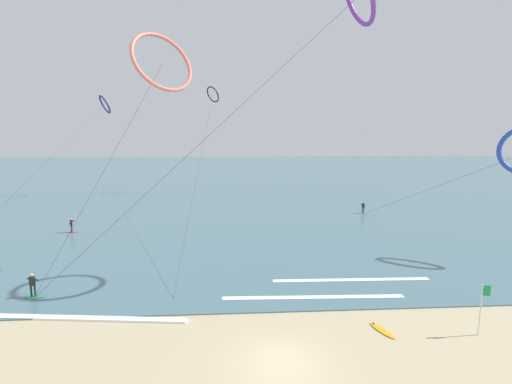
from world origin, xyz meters
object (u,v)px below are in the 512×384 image
surfer_magenta (72,226)px  surfer_lime (363,209)px  surfer_emerald (33,287)px  kite_charcoal (213,95)px  surfboard_spare (382,330)px  beach_flag (483,302)px  kite_coral (162,62)px  kite_navy (105,105)px

surfer_magenta → surfer_lime: bearing=-92.5°
surfer_emerald → kite_charcoal: kite_charcoal is taller
surfboard_spare → beach_flag: (5.25, -0.72, 1.92)m
kite_coral → beach_flag: size_ratio=6.51×
surfer_magenta → kite_navy: bearing=-4.0°
surfer_emerald → kite_coral: 18.83m
surfer_magenta → kite_charcoal: kite_charcoal is taller
surfer_emerald → kite_charcoal: bearing=86.5°
surfer_magenta → surfer_emerald: (5.14, -17.24, 0.00)m
surfer_emerald → surfer_magenta: bearing=114.3°
surfer_lime → beach_flag: bearing=58.5°
surfer_emerald → surfer_lime: size_ratio=1.00×
surfer_magenta → beach_flag: bearing=-140.7°
surfer_emerald → kite_coral: size_ratio=0.09×
kite_navy → surfboard_spare: 63.70m
surfer_magenta → kite_navy: size_ratio=0.03×
kite_charcoal → beach_flag: kite_charcoal is taller
kite_charcoal → kite_navy: bearing=56.5°
kite_navy → beach_flag: kite_navy is taller
surfer_emerald → surfboard_spare: bearing=-6.2°
surfer_emerald → surfboard_spare: size_ratio=0.87×
surfboard_spare → beach_flag: size_ratio=0.66×
kite_navy → kite_charcoal: bearing=-116.2°
surfer_lime → surfboard_spare: 32.69m
kite_navy → surfer_lime: bearing=-147.8°
kite_coral → surfboard_spare: 24.44m
kite_navy → beach_flag: (38.14, -52.46, -15.37)m
kite_coral → surfboard_spare: kite_coral is taller
kite_navy → kite_coral: kite_coral is taller
surfer_emerald → kite_navy: size_ratio=0.03×
surfer_magenta → kite_coral: (13.37, -11.65, 15.99)m
kite_charcoal → kite_navy: 20.57m
beach_flag → surfer_magenta: bearing=144.2°
kite_charcoal → surfboard_spare: bearing=153.7°
kite_coral → surfer_emerald: bearing=173.9°
surfer_magenta → surfboard_spare: size_ratio=0.87×
kite_coral → beach_flag: (19.17, -11.80, -14.85)m
surfer_lime → kite_navy: (-43.22, 20.74, 16.51)m
surfer_magenta → kite_navy: (-5.60, 29.01, 16.51)m
surfer_emerald → beach_flag: 28.12m
surfer_lime → beach_flag: size_ratio=0.57×
kite_navy → surfer_magenta: bearing=158.8°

